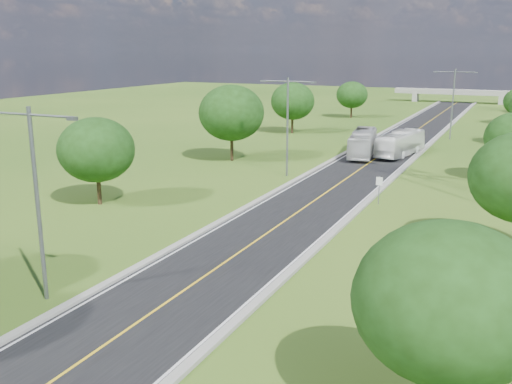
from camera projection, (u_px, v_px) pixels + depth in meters
ground at (379, 156)px, 69.38m from camera, size 260.00×260.00×0.00m
road at (390, 149)px, 74.63m from camera, size 8.00×150.00×0.06m
curb_left at (358, 146)px, 76.38m from camera, size 0.50×150.00×0.22m
curb_right at (423, 150)px, 72.85m from camera, size 0.50×150.00×0.22m
speed_limit_sign at (379, 186)px, 47.53m from camera, size 0.55×0.09×2.40m
overpass at (458, 93)px, 138.93m from camera, size 30.00×3.00×3.20m
streetlight_near_left at (36, 188)px, 28.34m from camera, size 5.90×0.25×10.00m
streetlight_mid_left at (287, 118)px, 57.28m from camera, size 5.90×0.25×10.00m
streetlight_far_right at (453, 98)px, 81.23m from camera, size 5.90×0.25×10.00m
tree_lb at (96, 150)px, 46.84m from camera, size 6.30×6.30×7.33m
tree_lc at (231, 113)px, 65.48m from camera, size 7.56×7.56×8.79m
tree_ld at (293, 101)px, 87.51m from camera, size 6.72×6.72×7.82m
tree_le at (352, 95)px, 107.66m from camera, size 5.88×5.88×6.84m
tree_ra at (448, 302)px, 18.60m from camera, size 6.30×6.30×7.33m
bus_outbound at (400, 143)px, 69.36m from camera, size 4.17×10.89×2.96m
bus_inbound at (363, 143)px, 69.38m from camera, size 4.45×11.35×3.08m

